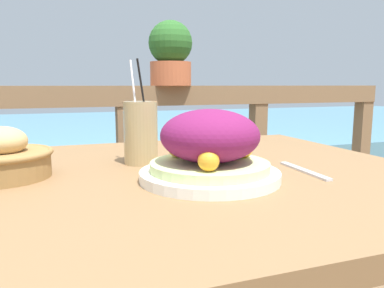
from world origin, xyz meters
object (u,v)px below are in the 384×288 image
Objects in this scene: potted_plant at (171,53)px; drink_glass at (141,132)px; bread_basket at (2,158)px; salad_plate at (210,150)px.

drink_glass is at bearing -111.64° from potted_plant.
salad_plate is at bearing -21.94° from bread_basket.
drink_glass is 0.88m from potted_plant.
potted_plant reaches higher than bread_basket.
salad_plate is 0.98× the size of potted_plant.
drink_glass is (-0.10, 0.21, 0.01)m from salad_plate.
bread_basket is 0.70× the size of potted_plant.
salad_plate is 1.41× the size of bread_basket.
potted_plant is (0.31, 0.78, 0.26)m from drink_glass.
bread_basket is at bearing 158.06° from salad_plate.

